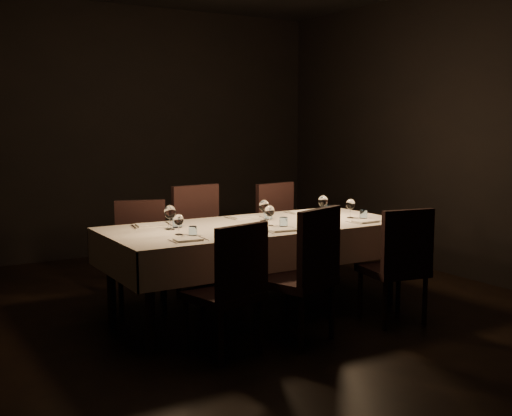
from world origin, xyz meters
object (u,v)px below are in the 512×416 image
chair_near_right (399,261)px  chair_far_right (283,228)px  dining_table (256,233)px  chair_near_left (231,284)px  chair_far_left (141,248)px  chair_near_center (305,270)px  chair_far_center (203,236)px

chair_near_right → chair_far_right: bearing=-80.2°
dining_table → chair_near_right: 1.19m
chair_near_left → chair_far_left: 1.51m
chair_near_center → chair_near_right: bearing=158.4°
chair_near_left → chair_far_right: bearing=-146.6°
dining_table → chair_near_center: bearing=-95.9°
chair_far_center → chair_near_center: bearing=-94.5°
chair_near_center → chair_far_right: (0.90, 1.64, -0.01)m
chair_near_left → chair_far_right: size_ratio=0.94×
chair_near_left → chair_near_center: bearing=163.3°
chair_near_right → chair_far_right: size_ratio=0.95×
chair_near_left → chair_far_center: chair_far_center is taller
dining_table → chair_far_center: bearing=99.2°
chair_far_center → chair_far_right: chair_far_center is taller
chair_far_center → dining_table: bearing=-86.6°
chair_near_left → chair_near_right: 1.49m
dining_table → chair_far_left: 1.05m
chair_near_center → chair_near_left: bearing=-22.9°
chair_near_right → chair_far_center: chair_far_center is taller
dining_table → chair_far_center: 0.77m
chair_near_right → chair_far_center: size_ratio=0.92×
chair_far_center → chair_far_left: bearing=176.9°
chair_far_left → chair_far_center: size_ratio=0.90×
chair_near_left → chair_near_right: bearing=164.0°
chair_near_center → chair_far_right: 1.87m
chair_far_center → chair_far_right: bearing=-1.5°
chair_near_right → chair_far_left: chair_near_right is taller
chair_far_left → chair_near_center: bearing=-47.2°
dining_table → chair_far_right: 1.16m
chair_near_right → chair_far_center: 1.85m
chair_near_left → chair_near_center: 0.59m
chair_far_center → chair_far_right: 0.94m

